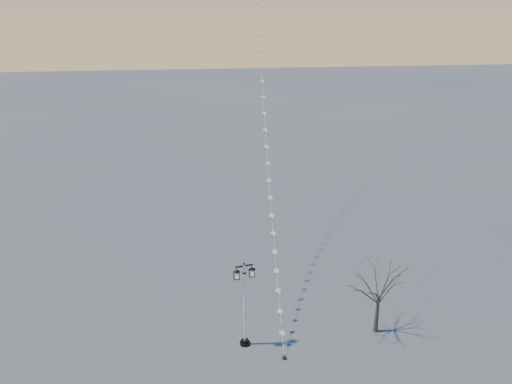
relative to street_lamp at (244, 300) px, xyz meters
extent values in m
plane|color=#515351|center=(0.42, -0.12, -3.01)|extent=(300.00, 300.00, 0.00)
cylinder|color=black|center=(0.00, 0.00, -2.92)|extent=(0.60, 0.60, 0.17)
cylinder|color=black|center=(0.00, 0.00, -2.76)|extent=(0.43, 0.43, 0.15)
cylinder|color=white|center=(0.00, 0.00, -0.15)|extent=(0.14, 0.14, 5.06)
cylinder|color=black|center=(0.00, 0.00, 1.79)|extent=(0.22, 0.22, 0.06)
cube|color=black|center=(0.00, 0.00, 2.22)|extent=(1.02, 0.25, 0.06)
sphere|color=black|center=(0.00, 0.00, 2.35)|extent=(0.15, 0.15, 0.15)
pyramid|color=black|center=(-0.44, -0.08, 2.06)|extent=(0.47, 0.47, 0.15)
cube|color=beige|center=(-0.44, -0.08, 1.72)|extent=(0.28, 0.28, 0.37)
cube|color=black|center=(-0.44, -0.08, 1.52)|extent=(0.32, 0.32, 0.04)
pyramid|color=black|center=(0.44, 0.08, 2.06)|extent=(0.47, 0.47, 0.15)
cube|color=beige|center=(0.44, 0.08, 1.72)|extent=(0.28, 0.28, 0.37)
cube|color=black|center=(0.44, 0.08, 1.52)|extent=(0.32, 0.32, 0.04)
cone|color=#342E24|center=(8.13, 0.13, -1.77)|extent=(0.29, 0.29, 2.47)
cylinder|color=black|center=(2.05, -1.63, -2.90)|extent=(0.22, 0.22, 0.22)
cylinder|color=black|center=(2.05, -1.63, -2.87)|extent=(0.03, 0.03, 0.27)
cone|color=#E8570D|center=(3.52, 16.12, 12.63)|extent=(0.09, 0.09, 0.31)
cylinder|color=white|center=(2.05, -1.63, -2.35)|extent=(0.02, 0.02, 0.88)
camera|label=1|loc=(-2.84, -24.54, 15.60)|focal=35.02mm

